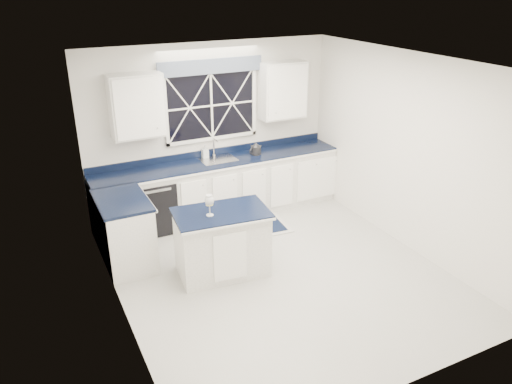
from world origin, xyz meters
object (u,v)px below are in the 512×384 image
kettle (256,149)px  soap_bottle (205,151)px  faucet (214,147)px  dishwasher (153,204)px  island (222,242)px  wine_glass (209,201)px

kettle → soap_bottle: size_ratio=1.26×
faucet → dishwasher: bearing=-170.0°
faucet → kettle: bearing=-16.9°
faucet → kettle: (0.64, -0.19, -0.07)m
island → wine_glass: 0.65m
soap_bottle → wine_glass: bearing=-109.5°
faucet → soap_bottle: (-0.15, 0.03, -0.05)m
soap_bottle → faucet: bearing=-9.7°
island → soap_bottle: 1.98m
soap_bottle → dishwasher: bearing=-167.0°
island → wine_glass: bearing=-162.4°
dishwasher → faucet: bearing=10.0°
wine_glass → island: bearing=11.5°
dishwasher → wine_glass: (0.29, -1.63, 0.66)m
island → kettle: (1.28, 1.60, 0.59)m
dishwasher → kettle: (1.74, 0.00, 0.62)m
island → soap_bottle: size_ratio=5.96×
kettle → faucet: bearing=144.2°
kettle → wine_glass: bearing=-150.3°
faucet → kettle: size_ratio=1.15×
faucet → island: bearing=-109.8°
soap_bottle → island: bearing=-105.2°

